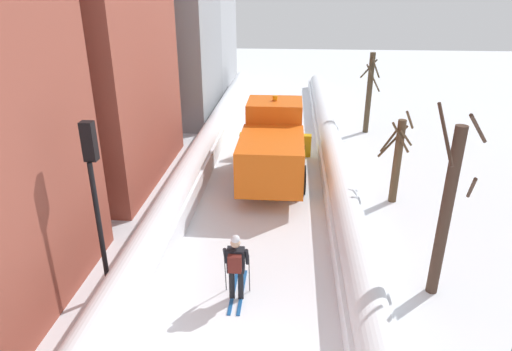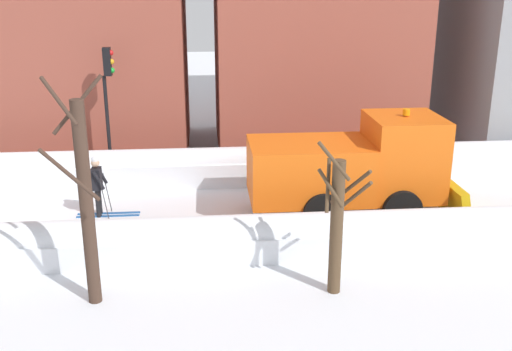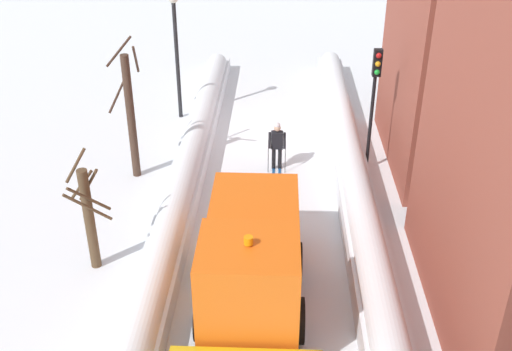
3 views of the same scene
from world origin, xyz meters
The scene contains 9 objects.
ground_plane centered at (0.00, 10.00, 0.00)m, with size 80.00×80.00×0.00m, color white.
snowbank_left centered at (-2.79, 10.00, 0.59)m, with size 1.10×36.00×1.25m.
snowbank_right centered at (2.79, 10.00, 0.49)m, with size 1.10×36.00×1.09m.
plow_truck centered at (0.30, 10.00, 1.48)m, with size 3.20×5.98×3.12m.
skier centered at (-0.25, 2.64, 1.00)m, with size 0.62×1.80×1.81m.
traffic_light_pole centered at (-3.47, 2.66, 3.13)m, with size 0.28×0.42×4.46m.
street_lamp centered at (3.87, -1.82, 3.29)m, with size 0.40×0.40×5.19m.
bare_tree_near centered at (4.67, 3.31, 2.31)m, with size 1.10×1.25×4.83m.
bare_tree_mid centered at (4.69, 8.51, 1.65)m, with size 1.12×1.12×3.47m.
Camera 3 is at (-0.28, 21.77, 10.41)m, focal length 42.44 mm.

